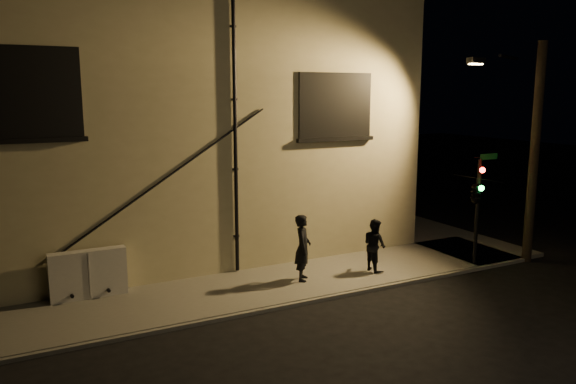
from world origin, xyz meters
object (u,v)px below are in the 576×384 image
pedestrian_a (303,248)px  pedestrian_b (375,245)px  streetlamp_pole (531,147)px  traffic_signal (476,192)px  utility_cabinet (88,274)px

pedestrian_a → pedestrian_b: bearing=-64.6°
pedestrian_a → pedestrian_b: size_ratio=1.20×
pedestrian_b → streetlamp_pole: size_ratio=0.23×
pedestrian_b → traffic_signal: traffic_signal is taller
utility_cabinet → streetlamp_pole: 13.62m
utility_cabinet → pedestrian_a: bearing=-13.5°
pedestrian_a → pedestrian_b: (2.32, -0.24, -0.16)m
utility_cabinet → traffic_signal: traffic_signal is taller
pedestrian_b → streetlamp_pole: bearing=-103.6°
traffic_signal → pedestrian_a: bearing=167.8°
streetlamp_pole → pedestrian_a: bearing=169.7°
utility_cabinet → streetlamp_pole: bearing=-11.7°
utility_cabinet → pedestrian_a: 5.78m
pedestrian_a → streetlamp_pole: streetlamp_pole is taller
utility_cabinet → pedestrian_b: size_ratio=1.22×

